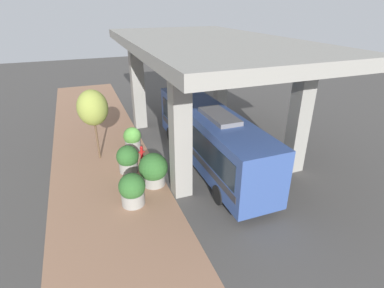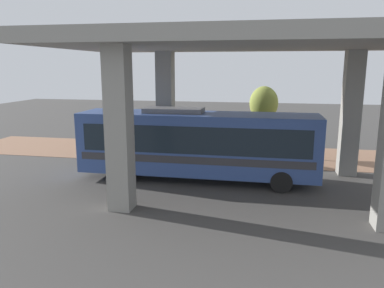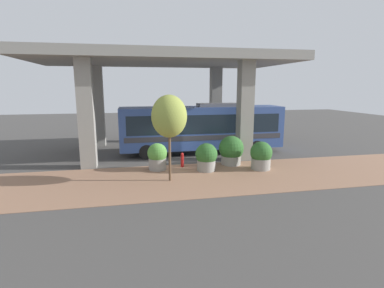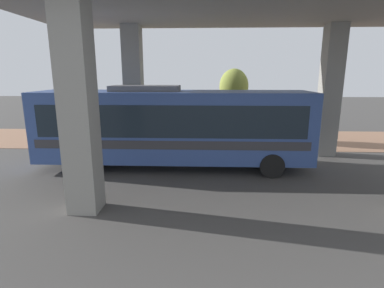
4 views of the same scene
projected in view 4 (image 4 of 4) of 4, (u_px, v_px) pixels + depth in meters
The scene contains 10 objects.
ground_plane at pixel (228, 151), 16.50m from camera, with size 80.00×80.00×0.00m, color #474442.
sidewalk_strip at pixel (225, 139), 19.41m from camera, with size 6.00×40.00×0.02m.
overpass at pixel (241, 18), 11.19m from camera, with size 9.40×17.96×7.10m.
bus at pixel (173, 124), 13.14m from camera, with size 2.63×11.80×3.66m.
fire_hydrant at pixel (217, 140), 17.01m from camera, with size 0.40×0.19×0.90m.
planter_front at pixel (196, 130), 18.01m from camera, with size 1.29×1.29×1.64m.
planter_middle at pixel (244, 134), 17.13m from camera, with size 1.16×1.16×1.60m.
planter_back at pixel (144, 129), 18.49m from camera, with size 1.29×1.29×1.68m.
planter_extra at pixel (163, 132), 17.05m from camera, with size 1.56×1.56×1.84m.
street_tree_near at pixel (234, 86), 18.73m from camera, with size 1.80×1.80×4.47m.
Camera 4 is at (16.04, -1.33, 4.16)m, focal length 28.00 mm.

